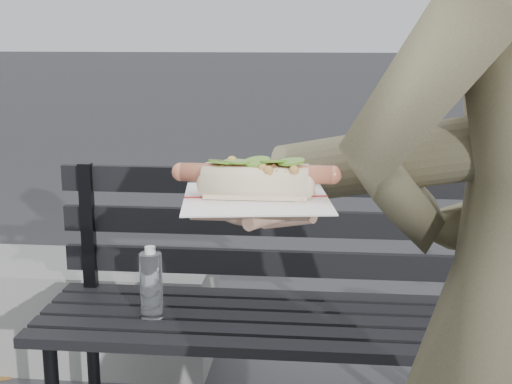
# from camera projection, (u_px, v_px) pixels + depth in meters

# --- Properties ---
(park_bench) EXTENTS (1.50, 0.44, 0.88)m
(park_bench) POSITION_uv_depth(u_px,v_px,m) (295.00, 294.00, 2.09)
(park_bench) COLOR black
(park_bench) RESTS_ON ground
(concrete_block) EXTENTS (1.20, 0.40, 0.40)m
(concrete_block) POSITION_uv_depth(u_px,v_px,m) (62.00, 309.00, 2.82)
(concrete_block) COLOR slate
(concrete_block) RESTS_ON ground
(held_hotdog) EXTENTS (0.63, 0.30, 0.20)m
(held_hotdog) POSITION_uv_depth(u_px,v_px,m) (402.00, 162.00, 0.97)
(held_hotdog) COLOR #4B4A32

